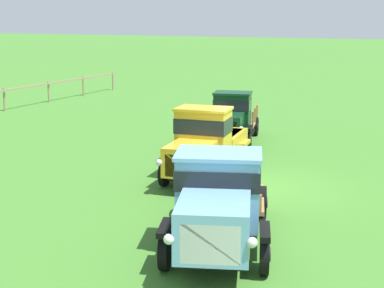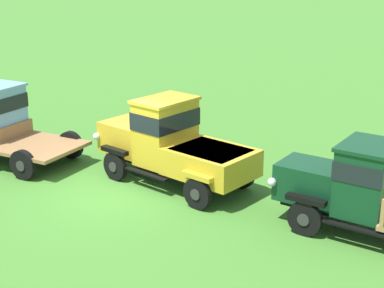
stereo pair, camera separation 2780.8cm
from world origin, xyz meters
name	(u,v)px [view 2 (the right image)]	position (x,y,z in m)	size (l,w,h in m)	color
ground_plane	(113,194)	(0.00, 0.00, 0.00)	(240.00, 240.00, 0.00)	#3D7528
vintage_truck_second_in_line	(172,143)	(0.36, 1.67, 1.10)	(4.89, 2.45, 2.27)	black
vintage_truck_midrow_center	(357,186)	(5.30, 2.78, 1.07)	(4.76, 2.60, 2.07)	black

